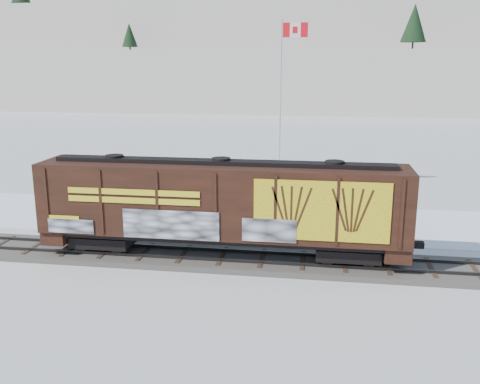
% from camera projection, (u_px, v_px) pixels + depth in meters
% --- Properties ---
extents(ground, '(500.00, 500.00, 0.00)m').
position_uv_depth(ground, '(222.00, 261.00, 26.71)').
color(ground, white).
rests_on(ground, ground).
extents(rail_track, '(50.00, 3.40, 0.43)m').
position_uv_depth(rail_track, '(222.00, 259.00, 26.68)').
color(rail_track, '#59544C').
rests_on(rail_track, ground).
extents(parking_strip, '(40.00, 8.00, 0.03)m').
position_uv_depth(parking_strip, '(244.00, 219.00, 33.91)').
color(parking_strip, white).
rests_on(parking_strip, ground).
extents(hillside, '(360.00, 110.00, 93.00)m').
position_uv_depth(hillside, '(309.00, 46.00, 157.58)').
color(hillside, white).
rests_on(hillside, ground).
extents(hopper_railcar, '(17.84, 3.06, 4.72)m').
position_uv_depth(hopper_railcar, '(222.00, 203.00, 25.99)').
color(hopper_railcar, black).
rests_on(hopper_railcar, rail_track).
extents(flagpole, '(2.30, 0.90, 12.60)m').
position_uv_depth(flagpole, '(281.00, 132.00, 39.18)').
color(flagpole, silver).
rests_on(flagpole, ground).
extents(car_silver, '(4.33, 3.14, 1.37)m').
position_uv_depth(car_silver, '(217.00, 216.00, 32.05)').
color(car_silver, '#B1B3B8').
rests_on(car_silver, parking_strip).
extents(car_white, '(4.71, 2.83, 1.47)m').
position_uv_depth(car_white, '(291.00, 208.00, 33.55)').
color(car_white, silver).
rests_on(car_white, parking_strip).
extents(car_dark, '(5.24, 3.05, 1.43)m').
position_uv_depth(car_dark, '(367.00, 218.00, 31.60)').
color(car_dark, black).
rests_on(car_dark, parking_strip).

